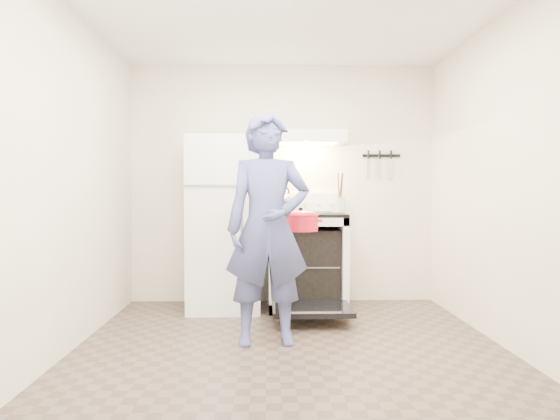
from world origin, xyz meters
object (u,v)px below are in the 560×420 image
object	(u,v)px
refrigerator	(225,224)
tea_kettle	(284,199)
stove_body	(307,262)
dutch_oven	(301,223)
person	(268,229)

from	to	relation	value
refrigerator	tea_kettle	distance (m)	0.68
refrigerator	tea_kettle	size ratio (longest dim) A/B	6.20
refrigerator	stove_body	world-z (taller)	refrigerator
stove_body	dutch_oven	bearing A→B (deg)	-97.91
refrigerator	dutch_oven	size ratio (longest dim) A/B	4.78
stove_body	dutch_oven	distance (m)	0.97
tea_kettle	dutch_oven	distance (m)	1.09
refrigerator	tea_kettle	world-z (taller)	refrigerator
refrigerator	person	size ratio (longest dim) A/B	0.96
dutch_oven	tea_kettle	bearing A→B (deg)	95.54
stove_body	person	world-z (taller)	person
stove_body	tea_kettle	world-z (taller)	tea_kettle
refrigerator	stove_body	xyz separation A→B (m)	(0.81, 0.02, -0.39)
refrigerator	dutch_oven	world-z (taller)	refrigerator
stove_body	person	bearing A→B (deg)	-108.49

